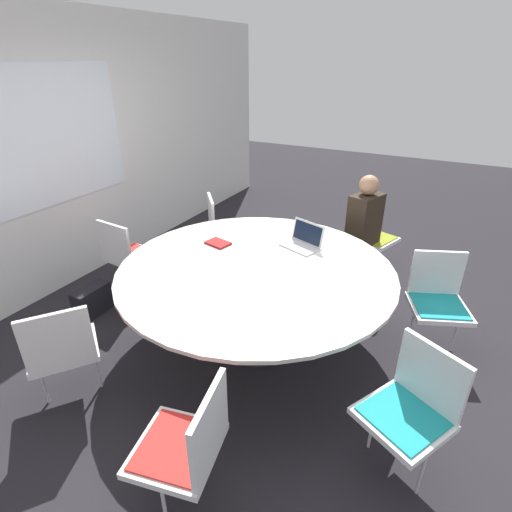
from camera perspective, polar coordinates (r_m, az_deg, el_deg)
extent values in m
plane|color=black|center=(3.61, 0.00, -11.82)|extent=(16.00, 16.00, 0.00)
cube|color=silver|center=(4.49, -27.57, 12.26)|extent=(8.00, 0.06, 2.70)
cube|color=white|center=(4.42, -27.85, 14.73)|extent=(1.80, 0.01, 1.30)
cylinder|color=#333333|center=(3.60, 0.00, -11.70)|extent=(0.70, 0.70, 0.02)
cylinder|color=#333333|center=(3.40, 0.00, -7.08)|extent=(0.19, 0.19, 0.68)
cylinder|color=silver|center=(3.21, 0.00, -1.83)|extent=(2.21, 2.21, 0.03)
cube|color=white|center=(4.62, 16.43, 2.28)|extent=(0.55, 0.54, 0.04)
cube|color=olive|center=(4.61, 16.47, 2.57)|extent=(0.49, 0.48, 0.01)
cube|color=white|center=(4.63, 14.75, 5.51)|extent=(0.40, 0.16, 0.40)
cylinder|color=silver|center=(4.85, 17.23, 0.50)|extent=(0.02, 0.02, 0.40)
cylinder|color=silver|center=(4.57, 14.88, -0.86)|extent=(0.02, 0.02, 0.40)
cube|color=white|center=(4.65, -3.88, 3.56)|extent=(0.61, 0.60, 0.04)
cube|color=gold|center=(4.64, -3.89, 3.86)|extent=(0.53, 0.53, 0.01)
cube|color=white|center=(4.55, -6.40, 5.89)|extent=(0.34, 0.29, 0.40)
cylinder|color=silver|center=(4.91, -4.12, 2.01)|extent=(0.02, 0.02, 0.40)
cylinder|color=silver|center=(4.59, -3.45, 0.16)|extent=(0.02, 0.02, 0.40)
cube|color=white|center=(4.24, -17.10, -0.03)|extent=(0.45, 0.47, 0.04)
cube|color=red|center=(4.23, -17.14, 0.28)|extent=(0.40, 0.42, 0.01)
cube|color=white|center=(4.05, -19.55, 1.70)|extent=(0.06, 0.42, 0.40)
cylinder|color=silver|center=(4.47, -18.26, -1.99)|extent=(0.02, 0.02, 0.40)
cylinder|color=silver|center=(4.22, -15.07, -3.30)|extent=(0.02, 0.02, 0.40)
cube|color=white|center=(3.15, -25.77, -11.93)|extent=(0.60, 0.60, 0.04)
cube|color=red|center=(3.13, -25.87, -11.55)|extent=(0.53, 0.53, 0.01)
cube|color=white|center=(2.86, -26.51, -10.74)|extent=(0.35, 0.27, 0.40)
cylinder|color=silver|center=(3.30, -28.18, -15.51)|extent=(0.02, 0.02, 0.40)
cylinder|color=silver|center=(3.27, -21.79, -14.38)|extent=(0.02, 0.02, 0.40)
cube|color=white|center=(2.34, -11.24, -25.45)|extent=(0.52, 0.50, 0.04)
cube|color=red|center=(2.32, -11.30, -25.06)|extent=(0.46, 0.44, 0.01)
cube|color=white|center=(2.11, -6.65, -23.27)|extent=(0.42, 0.12, 0.40)
cylinder|color=silver|center=(2.43, -12.90, -31.76)|extent=(0.02, 0.02, 0.40)
cylinder|color=silver|center=(2.61, -8.84, -25.53)|extent=(0.02, 0.02, 0.40)
cube|color=white|center=(2.56, 20.14, -21.07)|extent=(0.58, 0.59, 0.04)
cube|color=teal|center=(2.54, 20.24, -20.67)|extent=(0.51, 0.52, 0.01)
cube|color=white|center=(2.53, 23.74, -15.41)|extent=(0.22, 0.38, 0.40)
cylinder|color=silver|center=(2.67, 22.68, -26.35)|extent=(0.02, 0.02, 0.40)
cylinder|color=silver|center=(2.78, 16.27, -22.14)|extent=(0.02, 0.02, 0.40)
cube|color=white|center=(3.57, 24.63, -6.83)|extent=(0.56, 0.57, 0.04)
cube|color=teal|center=(3.55, 24.71, -6.48)|extent=(0.49, 0.50, 0.01)
cube|color=white|center=(3.62, 24.40, -2.22)|extent=(0.19, 0.40, 0.40)
cylinder|color=silver|center=(3.75, 26.62, -9.65)|extent=(0.02, 0.02, 0.40)
cylinder|color=silver|center=(3.63, 21.25, -9.74)|extent=(0.02, 0.02, 0.40)
cylinder|color=#2D2319|center=(4.54, 16.16, -0.94)|extent=(0.10, 0.10, 0.44)
cylinder|color=#2D2319|center=(4.40, 14.91, -1.69)|extent=(0.10, 0.10, 0.44)
cube|color=#2D2319|center=(4.31, 15.24, 4.97)|extent=(0.41, 0.33, 0.55)
sphere|color=#A87A5B|center=(4.20, 15.85, 9.72)|extent=(0.20, 0.20, 0.20)
cube|color=silver|center=(3.54, 6.30, 1.31)|extent=(0.30, 0.38, 0.02)
cube|color=silver|center=(3.57, 7.42, 3.33)|extent=(0.16, 0.33, 0.20)
cube|color=black|center=(3.56, 7.36, 3.30)|extent=(0.13, 0.30, 0.17)
cube|color=maroon|center=(3.61, -5.44, 1.84)|extent=(0.19, 0.24, 0.02)
cube|color=black|center=(4.17, -22.33, -5.91)|extent=(0.36, 0.16, 0.28)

